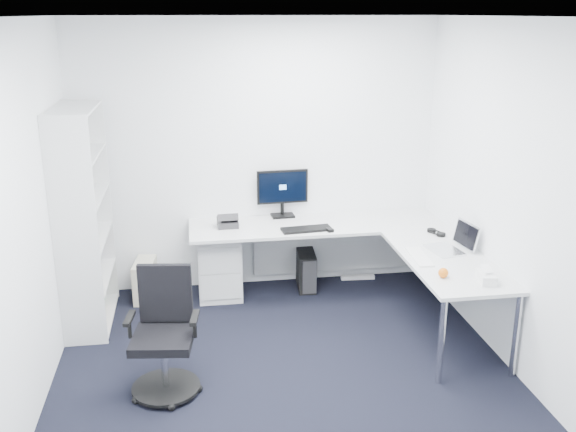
{
  "coord_description": "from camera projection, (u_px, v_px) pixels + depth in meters",
  "views": [
    {
      "loc": [
        -0.66,
        -4.15,
        2.73
      ],
      "look_at": [
        0.15,
        1.05,
        1.05
      ],
      "focal_mm": 40.0,
      "sensor_mm": 36.0,
      "label": 1
    }
  ],
  "objects": [
    {
      "name": "wall_right",
      "position": [
        533.0,
        209.0,
        4.69
      ],
      "size": [
        0.02,
        4.2,
        2.7
      ],
      "primitive_type": "cube",
      "color": "white",
      "rests_on": "ground"
    },
    {
      "name": "black_pc_tower",
      "position": [
        306.0,
        270.0,
        6.6
      ],
      "size": [
        0.2,
        0.41,
        0.39
      ],
      "primitive_type": "cube",
      "rotation": [
        0.0,
        0.0,
        -0.07
      ],
      "color": "black",
      "rests_on": "ground"
    },
    {
      "name": "drawer_pedestal",
      "position": [
        219.0,
        264.0,
        6.41
      ],
      "size": [
        0.42,
        0.53,
        0.65
      ],
      "primitive_type": "cube",
      "color": "silver",
      "rests_on": "ground"
    },
    {
      "name": "power_strip",
      "position": [
        358.0,
        277.0,
        6.86
      ],
      "size": [
        0.36,
        0.08,
        0.04
      ],
      "primitive_type": "cube",
      "rotation": [
        0.0,
        0.0,
        -0.06
      ],
      "color": "silver",
      "rests_on": "ground"
    },
    {
      "name": "tissue_box",
      "position": [
        486.0,
        277.0,
        4.96
      ],
      "size": [
        0.15,
        0.23,
        0.07
      ],
      "primitive_type": "cube",
      "rotation": [
        0.0,
        0.0,
        -0.17
      ],
      "color": "silver",
      "rests_on": "l_desk"
    },
    {
      "name": "white_keyboard",
      "position": [
        419.0,
        257.0,
        5.46
      ],
      "size": [
        0.15,
        0.46,
        0.02
      ],
      "primitive_type": "cube",
      "rotation": [
        0.0,
        0.0,
        -0.05
      ],
      "color": "silver",
      "rests_on": "l_desk"
    },
    {
      "name": "task_chair",
      "position": [
        163.0,
        336.0,
        4.68
      ],
      "size": [
        0.6,
        0.6,
        0.95
      ],
      "primitive_type": null,
      "rotation": [
        0.0,
        0.0,
        -0.14
      ],
      "color": "black",
      "rests_on": "ground"
    },
    {
      "name": "mouse",
      "position": [
        329.0,
        230.0,
        6.11
      ],
      "size": [
        0.07,
        0.1,
        0.03
      ],
      "primitive_type": "cube",
      "rotation": [
        0.0,
        0.0,
        0.24
      ],
      "color": "black",
      "rests_on": "l_desk"
    },
    {
      "name": "l_desk",
      "position": [
        324.0,
        271.0,
        6.12
      ],
      "size": [
        2.51,
        1.41,
        0.73
      ],
      "primitive_type": null,
      "color": "silver",
      "rests_on": "ground"
    },
    {
      "name": "bookshelf",
      "position": [
        83.0,
        218.0,
        5.66
      ],
      "size": [
        0.38,
        0.99,
        1.98
      ],
      "primitive_type": null,
      "color": "silver",
      "rests_on": "ground"
    },
    {
      "name": "wall_left",
      "position": [
        17.0,
        234.0,
        4.16
      ],
      "size": [
        0.02,
        4.2,
        2.7
      ],
      "primitive_type": "cube",
      "color": "white",
      "rests_on": "ground"
    },
    {
      "name": "wall_front",
      "position": [
        376.0,
        390.0,
        2.45
      ],
      "size": [
        3.6,
        0.02,
        2.7
      ],
      "primitive_type": "cube",
      "color": "white",
      "rests_on": "ground"
    },
    {
      "name": "wall_back",
      "position": [
        257.0,
        157.0,
        6.4
      ],
      "size": [
        3.6,
        0.02,
        2.7
      ],
      "primitive_type": "cube",
      "color": "white",
      "rests_on": "ground"
    },
    {
      "name": "beige_pc_tower",
      "position": [
        145.0,
        280.0,
        6.35
      ],
      "size": [
        0.23,
        0.43,
        0.39
      ],
      "primitive_type": "cube",
      "rotation": [
        0.0,
        0.0,
        -0.11
      ],
      "color": "#BCBAA0",
      "rests_on": "ground"
    },
    {
      "name": "orange_fruit",
      "position": [
        443.0,
        273.0,
        5.03
      ],
      "size": [
        0.08,
        0.08,
        0.08
      ],
      "primitive_type": "sphere",
      "color": "orange",
      "rests_on": "l_desk"
    },
    {
      "name": "black_keyboard",
      "position": [
        306.0,
        229.0,
        6.14
      ],
      "size": [
        0.49,
        0.21,
        0.02
      ],
      "primitive_type": "cube",
      "rotation": [
        0.0,
        0.0,
        0.09
      ],
      "color": "black",
      "rests_on": "l_desk"
    },
    {
      "name": "ground",
      "position": [
        290.0,
        391.0,
        4.84
      ],
      "size": [
        4.2,
        4.2,
        0.0
      ],
      "primitive_type": "plane",
      "color": "black"
    },
    {
      "name": "desk_phone",
      "position": [
        228.0,
        220.0,
        6.23
      ],
      "size": [
        0.2,
        0.2,
        0.14
      ],
      "primitive_type": null,
      "rotation": [
        0.0,
        0.0,
        0.04
      ],
      "color": "#28272A",
      "rests_on": "l_desk"
    },
    {
      "name": "monitor",
      "position": [
        283.0,
        193.0,
        6.48
      ],
      "size": [
        0.53,
        0.19,
        0.5
      ],
      "primitive_type": null,
      "rotation": [
        0.0,
        0.0,
        0.05
      ],
      "color": "black",
      "rests_on": "l_desk"
    },
    {
      "name": "headphones",
      "position": [
        436.0,
        231.0,
        6.03
      ],
      "size": [
        0.18,
        0.23,
        0.05
      ],
      "primitive_type": null,
      "rotation": [
        0.0,
        0.0,
        0.34
      ],
      "color": "black",
      "rests_on": "l_desk"
    },
    {
      "name": "ceiling",
      "position": [
        290.0,
        17.0,
        4.02
      ],
      "size": [
        4.2,
        4.2,
        0.0
      ],
      "primitive_type": "plane",
      "color": "white"
    },
    {
      "name": "laptop",
      "position": [
        445.0,
        238.0,
        5.57
      ],
      "size": [
        0.4,
        0.39,
        0.25
      ],
      "primitive_type": null,
      "rotation": [
        0.0,
        0.0,
        0.16
      ],
      "color": "silver",
      "rests_on": "l_desk"
    }
  ]
}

